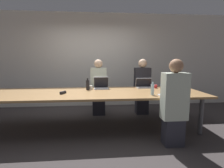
# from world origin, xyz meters

# --- Properties ---
(ground_plane) EXTENTS (24.00, 24.00, 0.00)m
(ground_plane) POSITION_xyz_m (0.00, 0.00, 0.00)
(ground_plane) COLOR #383333
(curtain_wall) EXTENTS (12.00, 0.06, 2.80)m
(curtain_wall) POSITION_xyz_m (0.00, 1.86, 1.40)
(curtain_wall) COLOR beige
(curtain_wall) RESTS_ON ground_plane
(conference_table) EXTENTS (4.58, 1.30, 0.77)m
(conference_table) POSITION_xyz_m (0.00, 0.00, 0.72)
(conference_table) COLOR #9E7547
(conference_table) RESTS_ON ground_plane
(laptop_far_right) EXTENTS (0.36, 0.23, 0.23)m
(laptop_far_right) POSITION_xyz_m (1.23, 0.46, 0.83)
(laptop_far_right) COLOR silver
(laptop_far_right) RESTS_ON conference_table
(person_far_right) EXTENTS (0.40, 0.24, 1.44)m
(person_far_right) POSITION_xyz_m (1.31, 0.89, 0.70)
(person_far_right) COLOR #2D2D38
(person_far_right) RESTS_ON ground_plane
(cup_far_right) EXTENTS (0.08, 0.08, 0.08)m
(cup_far_right) POSITION_xyz_m (1.50, 0.40, 0.80)
(cup_far_right) COLOR red
(cup_far_right) RESTS_ON conference_table
(laptop_near_right) EXTENTS (0.31, 0.22, 0.22)m
(laptop_near_right) POSITION_xyz_m (1.41, -0.53, 0.83)
(laptop_near_right) COLOR silver
(laptop_near_right) RESTS_ON conference_table
(person_near_right) EXTENTS (0.40, 0.24, 1.44)m
(person_near_right) POSITION_xyz_m (1.39, -0.84, 0.70)
(person_near_right) COLOR #2D2D38
(person_near_right) RESTS_ON ground_plane
(cup_near_right) EXTENTS (0.08, 0.08, 0.09)m
(cup_near_right) POSITION_xyz_m (1.64, -0.46, 0.81)
(cup_near_right) COLOR white
(cup_near_right) RESTS_ON conference_table
(bottle_near_right) EXTENTS (0.06, 0.06, 0.25)m
(bottle_near_right) POSITION_xyz_m (1.17, -0.38, 0.87)
(bottle_near_right) COLOR #ADD1E0
(bottle_near_right) RESTS_ON conference_table
(laptop_far_center) EXTENTS (0.33, 0.27, 0.27)m
(laptop_far_center) POSITION_xyz_m (0.23, 0.43, 0.84)
(laptop_far_center) COLOR #B7B7BC
(laptop_far_center) RESTS_ON conference_table
(person_far_center) EXTENTS (0.40, 0.24, 1.43)m
(person_far_center) POSITION_xyz_m (0.18, 0.91, 0.70)
(person_far_center) COLOR #2D2D38
(person_far_center) RESTS_ON ground_plane
(cup_far_center) EXTENTS (0.08, 0.08, 0.08)m
(cup_far_center) POSITION_xyz_m (-0.01, 0.37, 0.81)
(cup_far_center) COLOR white
(cup_far_center) RESTS_ON conference_table
(bottle_far_center) EXTENTS (0.08, 0.08, 0.26)m
(bottle_far_center) POSITION_xyz_m (-0.07, 0.30, 0.88)
(bottle_far_center) COLOR black
(bottle_far_center) RESTS_ON conference_table
(stapler) EXTENTS (0.11, 0.15, 0.05)m
(stapler) POSITION_xyz_m (-0.53, -0.12, 0.79)
(stapler) COLOR black
(stapler) RESTS_ON conference_table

